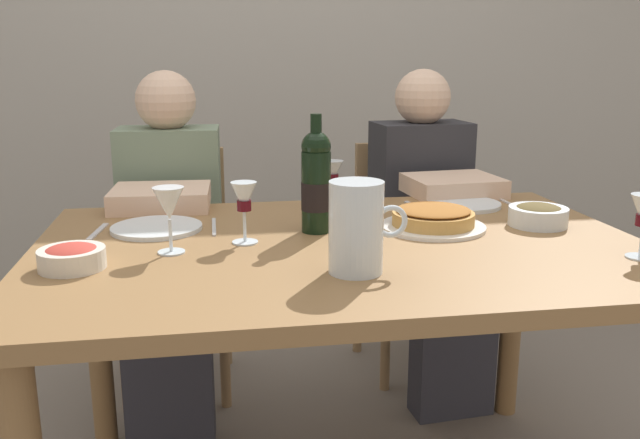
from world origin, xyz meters
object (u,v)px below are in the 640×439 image
(chair_right, at_px, (406,240))
(dinner_plate_right_setting, at_px, (157,228))
(olive_bowl, at_px, (538,214))
(diner_right, at_px, (431,225))
(baked_tart, at_px, (433,218))
(salad_bowl, at_px, (72,256))
(wine_glass_left_diner, at_px, (244,200))
(chair_left, at_px, (177,253))
(wine_glass_right_diner, at_px, (333,174))
(dining_table, at_px, (342,278))
(wine_glass_centre, at_px, (169,206))
(diner_left, at_px, (169,239))
(wine_bottle, at_px, (316,182))
(water_pitcher, at_px, (356,233))
(dinner_plate_left_setting, at_px, (464,204))

(chair_right, bearing_deg, dinner_plate_right_setting, 33.17)
(olive_bowl, relative_size, diner_right, 0.14)
(baked_tart, distance_m, salad_bowl, 0.91)
(olive_bowl, distance_m, wine_glass_left_diner, 0.80)
(olive_bowl, height_order, chair_left, chair_left)
(baked_tart, distance_m, wine_glass_right_diner, 0.39)
(dining_table, height_order, diner_right, diner_right)
(dining_table, relative_size, wine_glass_centre, 9.57)
(dining_table, relative_size, wine_glass_right_diner, 10.79)
(baked_tart, height_order, salad_bowl, baked_tart)
(dining_table, xyz_separation_m, salad_bowl, (-0.62, -0.10, 0.12))
(wine_glass_left_diner, bearing_deg, olive_bowl, 2.97)
(diner_left, bearing_deg, wine_bottle, 130.89)
(salad_bowl, height_order, wine_glass_left_diner, wine_glass_left_diner)
(wine_bottle, relative_size, diner_left, 0.26)
(wine_bottle, relative_size, water_pitcher, 1.56)
(olive_bowl, distance_m, diner_right, 0.63)
(dining_table, xyz_separation_m, wine_glass_left_diner, (-0.24, 0.04, 0.20))
(dining_table, height_order, baked_tart, baked_tart)
(wine_bottle, bearing_deg, baked_tart, -3.89)
(olive_bowl, distance_m, chair_right, 0.89)
(wine_glass_left_diner, bearing_deg, water_pitcher, -50.40)
(dining_table, relative_size, water_pitcher, 7.60)
(wine_glass_right_diner, xyz_separation_m, diner_right, (0.41, 0.26, -0.24))
(wine_bottle, bearing_deg, salad_bowl, -158.90)
(dinner_plate_left_setting, bearing_deg, water_pitcher, -129.15)
(diner_left, bearing_deg, wine_glass_left_diner, 112.76)
(dinner_plate_left_setting, bearing_deg, diner_right, 87.60)
(wine_bottle, distance_m, water_pitcher, 0.35)
(wine_glass_centre, bearing_deg, chair_left, 92.18)
(dinner_plate_left_setting, bearing_deg, chair_right, 90.26)
(wine_bottle, bearing_deg, diner_left, 128.16)
(salad_bowl, distance_m, diner_left, 0.78)
(water_pitcher, bearing_deg, salad_bowl, 168.28)
(wine_glass_centre, bearing_deg, baked_tart, 9.59)
(water_pitcher, bearing_deg, olive_bowl, 28.32)
(salad_bowl, height_order, chair_left, chair_left)
(olive_bowl, relative_size, diner_left, 0.14)
(dinner_plate_right_setting, bearing_deg, diner_right, 27.10)
(baked_tart, relative_size, dinner_plate_left_setting, 1.25)
(baked_tart, bearing_deg, olive_bowl, -3.29)
(wine_glass_centre, height_order, dinner_plate_right_setting, wine_glass_centre)
(dinner_plate_right_setting, xyz_separation_m, diner_right, (0.92, 0.47, -0.15))
(olive_bowl, bearing_deg, diner_left, 151.09)
(salad_bowl, bearing_deg, wine_glass_left_diner, 20.38)
(dining_table, bearing_deg, chair_right, 63.97)
(water_pitcher, xyz_separation_m, wine_glass_right_diner, (0.07, 0.64, 0.01))
(wine_bottle, relative_size, wine_glass_centre, 1.96)
(baked_tart, distance_m, wine_glass_left_diner, 0.51)
(wine_glass_right_diner, relative_size, chair_left, 0.16)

